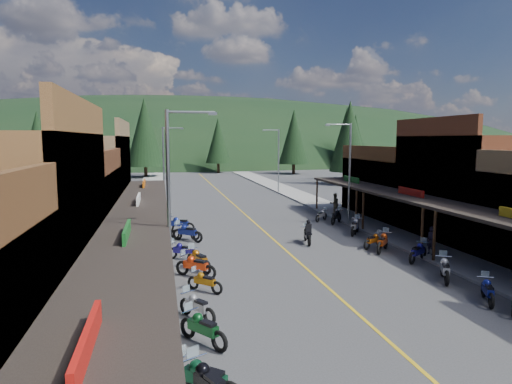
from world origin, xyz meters
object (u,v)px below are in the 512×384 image
shop_west_2 (46,215)px  pine_7 (38,137)px  bike_west_10 (185,231)px  streetlight_3 (277,158)px  pine_2 (145,132)px  pine_6 (414,140)px  pine_8 (48,145)px  bike_east_11 (336,216)px  pedestrian_east_b (335,204)px  bike_east_6 (418,251)px  bike_west_3 (203,327)px  pine_5 (347,134)px  bike_west_1 (209,383)px  bike_east_4 (488,290)px  bike_east_10 (356,225)px  bike_west_11 (180,223)px  bike_west_5 (205,281)px  shop_east_3 (404,187)px  bike_west_2 (205,377)px  streetlight_2 (348,169)px  pine_10 (91,139)px  bike_west_7 (199,259)px  streetlight_1 (165,162)px  bike_east_5 (445,268)px  pine_4 (294,137)px  bike_west_4 (197,305)px  bike_west_6 (196,265)px  pedestrian_east_a (431,240)px  rider_on_bike (307,234)px  bike_east_7 (383,241)px  pine_3 (218,141)px  bike_east_8 (373,240)px  pine_11 (350,136)px  pine_9 (355,142)px  bike_east_9 (355,225)px  pine_1 (73,137)px  shop_east_2 (479,187)px  bike_west_8 (183,250)px

shop_west_2 → pine_7: 76.65m
bike_west_10 → streetlight_3: bearing=-0.9°
pine_2 → pine_7: pine_2 is taller
pine_6 → pine_8: (-68.00, -24.00, -0.51)m
pine_6 → bike_east_11: 68.20m
pedestrian_east_b → bike_east_6: bearing=80.3°
bike_west_3 → pine_2: bearing=56.8°
pine_5 → bike_west_1: bearing=-115.0°
bike_east_4 → bike_east_10: (0.63, 14.45, 0.01)m
bike_west_10 → shop_west_2: bearing=140.8°
bike_west_1 → bike_east_4: bearing=-4.6°
bike_west_3 → bike_west_11: size_ratio=0.94×
pedestrian_east_b → bike_west_5: bearing=48.6°
shop_west_2 → shop_east_3: 29.13m
bike_west_2 → bike_west_11: bearing=39.6°
streetlight_2 → pine_10: bearing=120.7°
streetlight_3 → bike_west_7: bearing=-111.2°
streetlight_1 → bike_east_5: (12.78, -28.42, -3.82)m
bike_east_5 → pedestrian_east_b: 19.04m
pine_4 → bike_west_4: pine_4 is taller
shop_east_3 → bike_west_4: bearing=-134.8°
bike_west_6 → pedestrian_east_b: 20.90m
pine_8 → pedestrian_east_a: bearing=-54.8°
pine_5 → rider_on_bike: 76.98m
pine_7 → bike_east_7: pine_7 is taller
pine_3 → bike_east_8: size_ratio=5.89×
bike_west_1 → bike_west_3: (0.18, 3.53, -0.02)m
pine_11 → bike_east_10: (-13.59, -32.98, -6.60)m
shop_east_3 → pine_11: 27.81m
pine_2 → pine_9: bearing=-20.9°
bike_west_5 → pine_11: bearing=12.9°
pedestrian_east_a → pine_7: bearing=-172.5°
pine_8 → pine_9: bearing=6.2°
bike_west_10 → bike_east_11: size_ratio=0.94×
pine_10 → bike_east_8: 55.22m
shop_west_2 → bike_east_7: shop_west_2 is taller
bike_west_5 → shop_west_2: bearing=91.2°
pine_7 → bike_east_9: pine_7 is taller
pine_4 → bike_west_2: 78.32m
shop_west_2 → bike_west_10: shop_west_2 is taller
pine_1 → bike_east_5: 82.30m
pine_2 → bike_east_10: 55.95m
pine_2 → pine_3: size_ratio=1.27×
pine_9 → bike_west_1: 66.99m
bike_west_5 → bike_east_6: size_ratio=0.86×
bike_west_3 → rider_on_bike: rider_on_bike is taller
shop_east_2 → bike_west_8: bearing=-175.2°
streetlight_2 → bike_east_4: size_ratio=3.98×
pine_2 → streetlight_2: bearing=-71.3°
streetlight_1 → pedestrian_east_b: 17.78m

